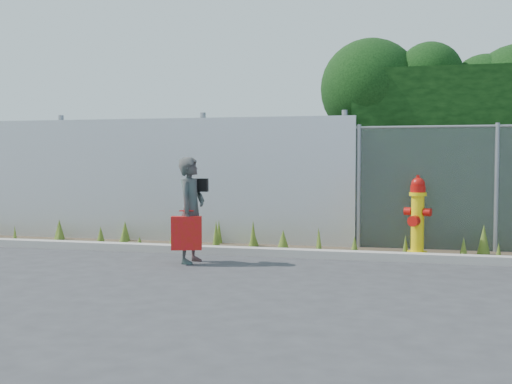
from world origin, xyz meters
The scene contains 8 objects.
ground centered at (0.00, 0.00, 0.00)m, with size 80.00×80.00×0.00m, color #343436.
curb centered at (0.00, 1.80, 0.06)m, with size 16.00×0.22×0.12m, color #A59D95.
weed_strip centered at (-0.18, 2.46, 0.11)m, with size 16.00×1.31×0.49m.
corrugated_fence centered at (-3.25, 3.01, 1.10)m, with size 8.50×0.21×2.30m.
fire_hydrant centered at (2.00, 2.41, 0.60)m, with size 0.41×0.37×1.23m.
woman centered at (-1.13, 0.93, 0.76)m, with size 0.55×0.36×1.51m, color #0F6059.
red_tote_bag centered at (-1.14, 0.74, 0.45)m, with size 0.42×0.16×0.56m.
black_shoulder_bag centered at (-1.07, 1.08, 1.11)m, with size 0.25×0.11×0.19m.
Camera 1 is at (1.98, -7.68, 1.49)m, focal length 45.00 mm.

